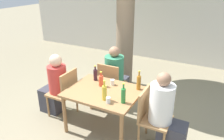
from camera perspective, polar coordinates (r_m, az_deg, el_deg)
The scene contains 16 objects.
ground_plane at distance 3.95m, azimuth -2.07°, elevation -14.68°, with size 30.00×30.00×0.00m, color gray.
cafe_building_wall at distance 6.79m, azimuth 14.26°, elevation 13.83°, with size 10.00×0.08×2.80m.
dining_table_front at distance 3.60m, azimuth -2.22°, elevation -6.65°, with size 1.15×0.91×0.73m.
patio_chair_0 at distance 4.06m, azimuth -12.18°, elevation -5.30°, with size 0.44×0.44×0.92m.
patio_chair_1 at distance 3.39m, azimuth 10.00°, elevation -11.37°, with size 0.44×0.44×0.92m.
patio_chair_2 at distance 4.28m, azimuth -0.32°, elevation -3.20°, with size 0.44×0.44×0.92m.
person_seated_0 at distance 4.20m, azimuth -14.72°, elevation -4.38°, with size 0.57×0.33×1.19m.
person_seated_1 at distance 3.33m, azimuth 13.92°, elevation -11.76°, with size 0.58×0.35×1.24m.
person_seated_2 at distance 4.46m, azimuth 1.06°, elevation -1.74°, with size 0.38×0.59×1.21m.
green_bottle_0 at distance 3.17m, azimuth 2.97°, elevation -6.60°, with size 0.07×0.07×0.32m.
wine_bottle_1 at distance 3.87m, azimuth -4.36°, elevation -1.19°, with size 0.07×0.07×0.28m.
soda_bottle_2 at distance 3.66m, azimuth -2.88°, elevation -2.74°, with size 0.08×0.08×0.26m.
amber_bottle_3 at distance 3.56m, azimuth 7.00°, elevation -3.19°, with size 0.07×0.07×0.33m.
oil_cruet_4 at distance 3.25m, azimuth -2.00°, elevation -5.85°, with size 0.07×0.07×0.32m.
drinking_glass_0 at distance 3.20m, azimuth -0.98°, elevation -7.90°, with size 0.07×0.07×0.10m.
drinking_glass_1 at distance 3.71m, azimuth 0.11°, elevation -3.22°, with size 0.07×0.07×0.10m.
Camera 1 is at (1.56, -2.70, 2.43)m, focal length 35.00 mm.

